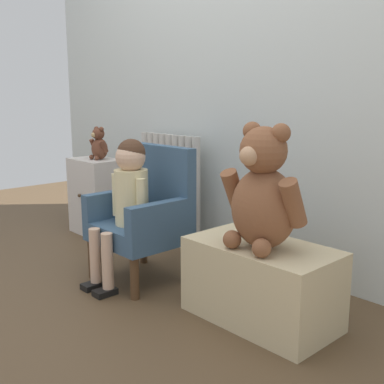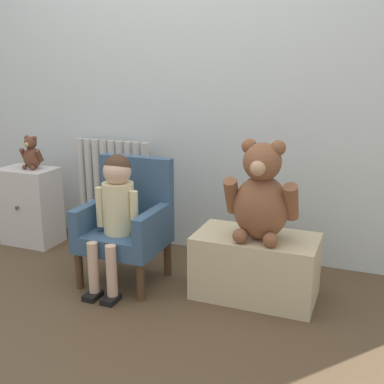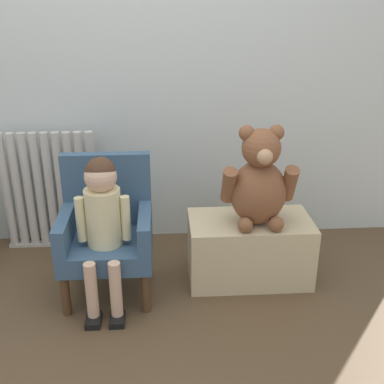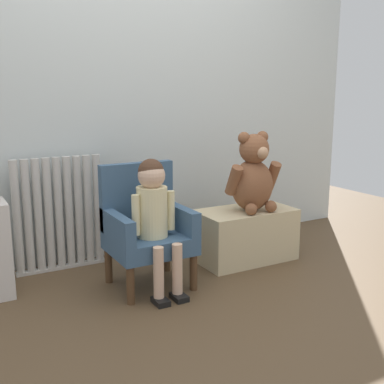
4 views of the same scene
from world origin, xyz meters
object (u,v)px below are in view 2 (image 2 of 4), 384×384
radiator (114,193)px  child_armchair (127,222)px  large_teddy_bear (261,196)px  small_teddy_bear (32,154)px  low_bench (255,266)px  child_figure (116,203)px  small_dresser (31,206)px

radiator → child_armchair: size_ratio=1.02×
child_armchair → large_teddy_bear: 0.79m
radiator → small_teddy_bear: size_ratio=3.21×
child_armchair → low_bench: size_ratio=1.09×
child_armchair → small_teddy_bear: size_ratio=3.14×
low_bench → small_teddy_bear: 1.66m
low_bench → large_teddy_bear: (0.03, -0.04, 0.39)m
child_armchair → child_figure: (0.00, -0.11, 0.14)m
child_figure → small_teddy_bear: 0.94m
radiator → small_teddy_bear: 0.59m
radiator → low_bench: bearing=-21.1°
small_dresser → small_teddy_bear: 0.36m
low_bench → child_armchair: bearing=-175.9°
small_teddy_bear → large_teddy_bear: bearing=-8.7°
radiator → child_armchair: radiator is taller
child_armchair → child_figure: size_ratio=0.93×
small_dresser → large_teddy_bear: large_teddy_bear is taller
radiator → child_armchair: 0.61m
child_figure → small_dresser: bearing=157.7°
child_figure → small_teddy_bear: bearing=156.2°
radiator → small_dresser: (-0.52, -0.23, -0.09)m
radiator → small_dresser: size_ratio=1.35×
small_dresser → child_figure: child_figure is taller
small_dresser → child_armchair: child_armchair is taller
radiator → child_figure: (0.37, -0.59, 0.13)m
child_figure → radiator: bearing=122.3°
child_figure → low_bench: (0.73, 0.16, -0.31)m
child_armchair → child_figure: child_figure is taller
radiator → large_teddy_bear: size_ratio=1.39×
low_bench → small_teddy_bear: small_teddy_bear is taller
child_figure → low_bench: bearing=12.7°
small_dresser → child_figure: (0.89, -0.36, 0.22)m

